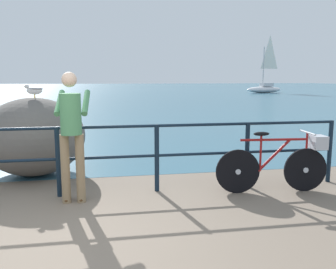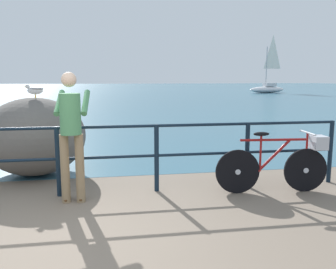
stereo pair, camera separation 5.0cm
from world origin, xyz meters
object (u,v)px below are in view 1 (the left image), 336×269
object	(u,v)px
bicycle	(282,162)
sailboat	(265,86)
person_at_railing	(72,131)
seagull	(34,90)
breakwater_boulder_main	(34,137)

from	to	relation	value
bicycle	sailboat	distance (m)	35.60
bicycle	person_at_railing	size ratio (longest dim) A/B	0.95
seagull	bicycle	bearing A→B (deg)	160.74
breakwater_boulder_main	seagull	xyz separation A→B (m)	(0.06, -0.09, 0.82)
bicycle	breakwater_boulder_main	world-z (taller)	breakwater_boulder_main
breakwater_boulder_main	sailboat	size ratio (longest dim) A/B	0.29
bicycle	breakwater_boulder_main	size ratio (longest dim) A/B	0.96
sailboat	breakwater_boulder_main	bearing A→B (deg)	45.34
bicycle	person_at_railing	distance (m)	3.08
breakwater_boulder_main	sailboat	distance (m)	35.88
breakwater_boulder_main	seagull	bearing A→B (deg)	-54.86
bicycle	person_at_railing	xyz separation A→B (m)	(-3.03, 0.08, 0.53)
bicycle	seagull	world-z (taller)	seagull
bicycle	seagull	bearing A→B (deg)	161.74
seagull	sailboat	world-z (taller)	sailboat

